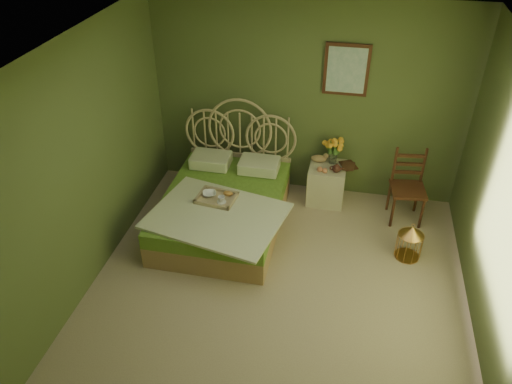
% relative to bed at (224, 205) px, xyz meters
% --- Properties ---
extents(floor, '(4.50, 4.50, 0.00)m').
position_rel_bed_xyz_m(floor, '(0.85, -1.20, -0.29)').
color(floor, tan).
rests_on(floor, ground).
extents(ceiling, '(4.50, 4.50, 0.00)m').
position_rel_bed_xyz_m(ceiling, '(0.85, -1.20, 2.31)').
color(ceiling, silver).
rests_on(ceiling, wall_back).
extents(wall_back, '(4.00, 0.00, 4.00)m').
position_rel_bed_xyz_m(wall_back, '(0.85, 1.05, 1.01)').
color(wall_back, '#526334').
rests_on(wall_back, floor).
extents(wall_left, '(0.00, 4.50, 4.50)m').
position_rel_bed_xyz_m(wall_left, '(-1.15, -1.20, 1.01)').
color(wall_left, '#526334').
rests_on(wall_left, floor).
extents(wall_right, '(0.00, 4.50, 4.50)m').
position_rel_bed_xyz_m(wall_right, '(2.85, -1.20, 1.01)').
color(wall_right, '#526334').
rests_on(wall_right, floor).
extents(wall_art, '(0.54, 0.04, 0.64)m').
position_rel_bed_xyz_m(wall_art, '(1.30, 1.03, 1.46)').
color(wall_art, '#3D2310').
rests_on(wall_art, wall_back).
extents(bed, '(1.66, 2.11, 1.30)m').
position_rel_bed_xyz_m(bed, '(0.00, 0.00, 0.00)').
color(bed, tan).
rests_on(bed, floor).
extents(nightstand, '(0.48, 0.48, 0.95)m').
position_rel_bed_xyz_m(nightstand, '(1.21, 0.80, 0.06)').
color(nightstand, beige).
rests_on(nightstand, floor).
extents(chair, '(0.46, 0.46, 0.94)m').
position_rel_bed_xyz_m(chair, '(2.22, 0.64, 0.23)').
color(chair, '#3D2310').
rests_on(chair, floor).
extents(birdcage, '(0.29, 0.29, 0.44)m').
position_rel_bed_xyz_m(birdcage, '(2.24, -0.17, -0.08)').
color(birdcage, '#BD833C').
rests_on(birdcage, floor).
extents(book_lower, '(0.27, 0.30, 0.02)m').
position_rel_bed_xyz_m(book_lower, '(1.38, 0.80, 0.25)').
color(book_lower, '#381E0F').
rests_on(book_lower, nightstand).
extents(book_upper, '(0.17, 0.23, 0.02)m').
position_rel_bed_xyz_m(book_upper, '(1.38, 0.80, 0.26)').
color(book_upper, '#472819').
rests_on(book_upper, nightstand).
extents(cereal_bowl, '(0.21, 0.21, 0.04)m').
position_rel_bed_xyz_m(cereal_bowl, '(-0.14, -0.13, 0.24)').
color(cereal_bowl, white).
rests_on(cereal_bowl, bed).
extents(coffee_cup, '(0.09, 0.09, 0.08)m').
position_rel_bed_xyz_m(coffee_cup, '(0.04, -0.24, 0.26)').
color(coffee_cup, white).
rests_on(coffee_cup, bed).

